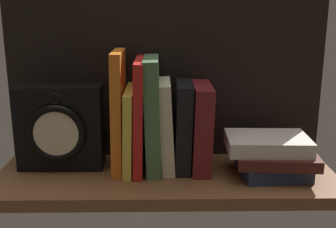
{
  "coord_description": "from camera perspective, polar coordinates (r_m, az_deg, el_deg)",
  "views": [
    {
      "loc": [
        -0.98,
        -83.92,
        35.16
      ],
      "look_at": [
        0.4,
        3.37,
        12.09
      ],
      "focal_mm": 45.31,
      "sensor_mm": 36.0,
      "label": 1
    }
  ],
  "objects": [
    {
      "name": "ground_plane",
      "position": [
        0.91,
        -0.22,
        -8.65
      ],
      "size": [
        71.77,
        25.18,
        2.5
      ],
      "primitive_type": "cube",
      "color": "brown"
    },
    {
      "name": "back_panel",
      "position": [
        0.97,
        -0.31,
        4.59
      ],
      "size": [
        71.77,
        1.2,
        35.75
      ],
      "primitive_type": "cube",
      "color": "black",
      "rests_on": "ground_plane"
    },
    {
      "name": "book_orange_pandolfini",
      "position": [
        0.91,
        -6.67,
        0.38
      ],
      "size": [
        2.53,
        13.08,
        25.53
      ],
      "primitive_type": "cube",
      "rotation": [
        0.0,
        0.01,
        0.0
      ],
      "color": "orange",
      "rests_on": "ground_plane"
    },
    {
      "name": "book_yellow_seinlanguage",
      "position": [
        0.91,
        -5.17,
        -2.01
      ],
      "size": [
        2.3,
        15.74,
        17.65
      ],
      "primitive_type": "cube",
      "rotation": [
        0.0,
        0.03,
        0.0
      ],
      "color": "gold",
      "rests_on": "ground_plane"
    },
    {
      "name": "book_red_requiem",
      "position": [
        0.9,
        -3.84,
        -0.14
      ],
      "size": [
        2.41,
        16.05,
        23.8
      ],
      "primitive_type": "cube",
      "rotation": [
        0.0,
        0.02,
        0.0
      ],
      "color": "red",
      "rests_on": "ground_plane"
    },
    {
      "name": "book_green_romantic",
      "position": [
        0.9,
        -2.06,
        -0.03
      ],
      "size": [
        3.72,
        14.66,
        24.16
      ],
      "primitive_type": "cube",
      "rotation": [
        0.0,
        -0.03,
        0.0
      ],
      "color": "#476B44",
      "rests_on": "ground_plane"
    },
    {
      "name": "book_cream_twain",
      "position": [
        0.91,
        -0.04,
        -1.53
      ],
      "size": [
        3.63,
        12.78,
        19.27
      ],
      "primitive_type": "cube",
      "rotation": [
        0.0,
        -0.05,
        0.0
      ],
      "color": "beige",
      "rests_on": "ground_plane"
    },
    {
      "name": "book_black_skeptic",
      "position": [
        0.91,
        2.01,
        -1.62
      ],
      "size": [
        3.86,
        12.47,
        18.91
      ],
      "primitive_type": "cube",
      "rotation": [
        0.0,
        0.03,
        0.0
      ],
      "color": "black",
      "rests_on": "ground_plane"
    },
    {
      "name": "book_maroon_dawkins",
      "position": [
        0.91,
        4.44,
        -1.73
      ],
      "size": [
        4.34,
        14.26,
        18.49
      ],
      "primitive_type": "cube",
      "rotation": [
        0.0,
        0.03,
        0.0
      ],
      "color": "maroon",
      "rests_on": "ground_plane"
    },
    {
      "name": "framed_clock",
      "position": [
        0.94,
        -14.33,
        -1.82
      ],
      "size": [
        18.2,
        7.39,
        18.2
      ],
      "color": "black",
      "rests_on": "ground_plane"
    },
    {
      "name": "book_stack_side",
      "position": [
        0.91,
        13.76,
        -5.34
      ],
      "size": [
        18.96,
        14.36,
        8.4
      ],
      "color": "#232D4C",
      "rests_on": "ground_plane"
    }
  ]
}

